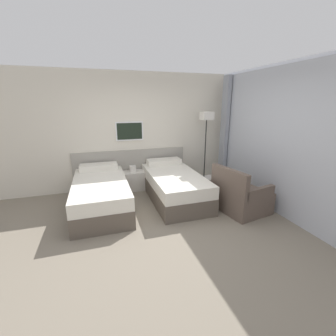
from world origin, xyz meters
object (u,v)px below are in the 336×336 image
object	(u,v)px
bed_near_door	(101,194)
floor_lamp	(206,124)
side_table	(213,184)
armchair	(240,197)
bed_near_window	(174,185)
nightstand	(133,180)

from	to	relation	value
bed_near_door	floor_lamp	world-z (taller)	floor_lamp
bed_near_door	side_table	world-z (taller)	bed_near_door
floor_lamp	armchair	xyz separation A→B (m)	(0.02, -1.50, -1.26)
bed_near_window	side_table	world-z (taller)	bed_near_window
bed_near_window	armchair	world-z (taller)	armchair
floor_lamp	armchair	bearing A→B (deg)	-89.41
armchair	bed_near_door	bearing A→B (deg)	59.78
bed_near_door	armchair	distance (m)	2.70
bed_near_door	floor_lamp	distance (m)	2.87
floor_lamp	side_table	world-z (taller)	floor_lamp
bed_near_window	floor_lamp	size ratio (longest dim) A/B	1.12
bed_near_window	nightstand	distance (m)	1.09
side_table	bed_near_window	bearing A→B (deg)	156.93
bed_near_door	bed_near_window	bearing A→B (deg)	0.00
floor_lamp	armchair	world-z (taller)	floor_lamp
bed_near_window	nightstand	xyz separation A→B (m)	(-0.76, 0.78, -0.06)
nightstand	armchair	xyz separation A→B (m)	(1.78, -1.70, 0.04)
floor_lamp	side_table	size ratio (longest dim) A/B	3.56
nightstand	side_table	world-z (taller)	nightstand
nightstand	armchair	world-z (taller)	armchair
side_table	armchair	size ratio (longest dim) A/B	0.50
bed_near_door	floor_lamp	bearing A→B (deg)	13.07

